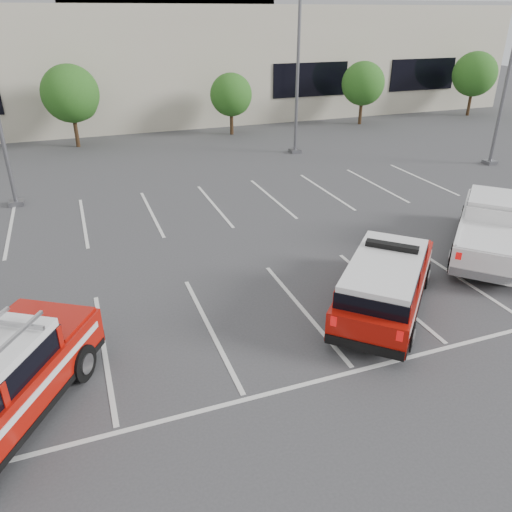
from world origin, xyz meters
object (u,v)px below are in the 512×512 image
(tree_far_right, at_px, (475,76))
(light_pole_right, at_px, (510,63))
(convention_building, at_px, (133,52))
(tree_mid_left, at_px, (72,96))
(tree_right, at_px, (364,85))
(light_pole_mid, at_px, (298,59))
(fire_chief_suv, at_px, (385,286))
(tree_mid_right, at_px, (232,96))
(white_pickup, at_px, (492,232))

(tree_far_right, xyz_separation_m, light_pole_right, (-9.09, -12.05, 2.14))
(light_pole_right, bearing_deg, convention_building, 125.89)
(tree_mid_left, relative_size, tree_right, 1.10)
(tree_right, relative_size, light_pole_mid, 0.43)
(fire_chief_suv, bearing_deg, convention_building, 136.95)
(convention_building, xyz_separation_m, tree_far_right, (24.91, -9.82, -1.68))
(fire_chief_suv, bearing_deg, tree_mid_right, 126.10)
(tree_mid_left, relative_size, tree_mid_right, 1.21)
(convention_building, height_order, tree_right, convention_building)
(tree_right, bearing_deg, tree_mid_right, -180.00)
(light_pole_mid, bearing_deg, tree_mid_left, 153.08)
(light_pole_mid, bearing_deg, white_pickup, -87.35)
(tree_far_right, height_order, light_pole_mid, light_pole_mid)
(tree_mid_right, xyz_separation_m, tree_right, (10.00, 0.00, 0.27))
(tree_mid_right, distance_m, white_pickup, 21.06)
(light_pole_mid, bearing_deg, convention_building, 113.26)
(light_pole_right, relative_size, fire_chief_suv, 2.00)
(tree_right, distance_m, fire_chief_suv, 26.34)
(tree_mid_left, xyz_separation_m, tree_far_right, (30.00, 0.00, 0.00))
(tree_mid_left, height_order, tree_right, tree_mid_left)
(convention_building, distance_m, light_pole_mid, 17.27)
(fire_chief_suv, xyz_separation_m, white_pickup, (5.61, 1.99, -0.02))
(light_pole_right, bearing_deg, fire_chief_suv, -142.28)
(convention_building, relative_size, tree_far_right, 12.38)
(tree_far_right, height_order, light_pole_right, light_pole_right)
(light_pole_mid, relative_size, light_pole_right, 1.00)
(tree_far_right, bearing_deg, tree_right, -180.00)
(white_pickup, bearing_deg, tree_far_right, 95.83)
(tree_right, height_order, white_pickup, tree_right)
(light_pole_mid, distance_m, fire_chief_suv, 18.03)
(light_pole_mid, bearing_deg, tree_far_right, 18.48)
(tree_right, xyz_separation_m, tree_far_right, (10.00, 0.00, 0.27))
(tree_far_right, bearing_deg, tree_mid_right, -180.00)
(convention_building, distance_m, fire_chief_suv, 32.92)
(tree_far_right, height_order, fire_chief_suv, tree_far_right)
(light_pole_right, distance_m, fire_chief_suv, 18.15)
(light_pole_mid, xyz_separation_m, white_pickup, (0.68, -14.77, -4.45))
(light_pole_mid, xyz_separation_m, light_pole_right, (9.00, -6.00, 0.00))
(white_pickup, bearing_deg, light_pole_mid, 138.37)
(white_pickup, bearing_deg, tree_right, 116.14)
(convention_building, bearing_deg, tree_mid_left, -117.40)
(tree_mid_left, distance_m, light_pole_right, 24.23)
(convention_building, relative_size, tree_mid_left, 12.38)
(fire_chief_suv, relative_size, white_pickup, 0.89)
(tree_mid_left, distance_m, light_pole_mid, 13.53)
(tree_mid_right, xyz_separation_m, fire_chief_suv, (-3.01, -22.81, -1.75))
(tree_right, bearing_deg, convention_building, 146.63)
(light_pole_right, bearing_deg, white_pickup, -133.46)
(light_pole_mid, relative_size, fire_chief_suv, 2.00)
(tree_mid_left, bearing_deg, tree_right, -0.00)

